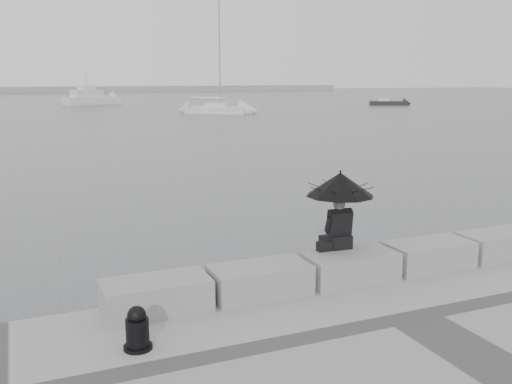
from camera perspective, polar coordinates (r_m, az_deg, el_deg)
name	(u,v)px	position (r m, az deg, el deg)	size (l,w,h in m)	color
ground	(335,299)	(10.68, 7.95, -10.52)	(360.00, 360.00, 0.00)	#46494B
stone_block_far_left	(156,296)	(8.82, -9.96, -10.18)	(1.60, 0.80, 0.50)	gray
stone_block_left	(260,280)	(9.31, 0.40, -8.82)	(1.60, 0.80, 0.50)	gray
stone_block_centre	(350,267)	(10.07, 9.39, -7.40)	(1.60, 0.80, 0.50)	gray
stone_block_right	(429,255)	(11.04, 16.91, -6.06)	(1.60, 0.80, 0.50)	gray
stone_block_far_right	(499,245)	(12.17, 23.10, -4.87)	(1.60, 0.80, 0.50)	gray
seated_person	(340,192)	(10.03, 8.41, -0.01)	(1.20, 1.20, 1.39)	black
bag	(324,246)	(10.02, 6.85, -5.41)	(0.26, 0.15, 0.17)	black
mooring_bollard	(137,332)	(7.72, -11.78, -13.50)	(0.38, 0.38, 0.59)	black
sailboat_right	(217,109)	(64.40, -3.97, 8.30)	(6.91, 5.71, 12.90)	silver
motor_cruiser	(92,99)	(89.62, -16.06, 8.97)	(9.02, 6.05, 4.50)	silver
small_motorboat	(388,103)	(86.38, 13.11, 8.66)	(5.51, 3.97, 1.10)	black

